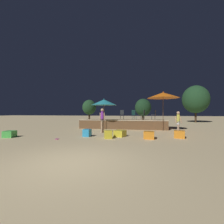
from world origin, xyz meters
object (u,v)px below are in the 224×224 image
object	(u,v)px
cube_seat_4	(108,134)
bistro_chair_1	(154,114)
person_1	(178,123)
patio_umbrella_0	(104,102)
cube_seat_1	(120,133)
frisbee_disc	(57,139)
cube_seat_2	(87,133)
bistro_chair_2	(122,114)
bistro_chair_0	(143,114)
cube_seat_5	(179,134)
patio_umbrella_1	(163,95)
bistro_chair_3	(134,114)
background_tree_2	(196,99)
cube_seat_0	(10,134)
person_0	(102,119)
cube_seat_3	(149,135)
background_tree_1	(143,108)
background_tree_0	(89,107)

from	to	relation	value
cube_seat_4	bistro_chair_1	xyz separation A→B (m)	(3.20, 5.70, 1.18)
person_1	patio_umbrella_0	bearing A→B (deg)	-101.87
cube_seat_1	bistro_chair_1	world-z (taller)	bistro_chair_1
bistro_chair_1	frisbee_disc	size ratio (longest dim) A/B	4.04
cube_seat_2	bistro_chair_2	xyz separation A→B (m)	(1.59, 5.63, 1.18)
cube_seat_1	bistro_chair_0	xyz separation A→B (m)	(1.61, 5.58, 1.22)
cube_seat_2	cube_seat_5	distance (m)	5.75
patio_umbrella_1	bistro_chair_3	bearing A→B (deg)	158.69
cube_seat_4	bistro_chair_3	distance (m)	5.85
cube_seat_5	bistro_chair_3	bearing A→B (deg)	122.33
cube_seat_2	frisbee_disc	xyz separation A→B (m)	(-1.35, -1.29, -0.22)
cube_seat_5	bistro_chair_1	xyz separation A→B (m)	(-1.04, 4.75, 1.20)
patio_umbrella_1	cube_seat_1	world-z (taller)	patio_umbrella_1
background_tree_2	patio_umbrella_0	bearing A→B (deg)	-134.60
cube_seat_0	bistro_chair_0	xyz separation A→B (m)	(8.37, 7.15, 1.22)
person_0	bistro_chair_2	distance (m)	3.87
bistro_chair_1	frisbee_disc	distance (m)	9.02
patio_umbrella_1	bistro_chair_2	distance (m)	4.30
patio_umbrella_1	cube_seat_0	size ratio (longest dim) A/B	4.88
cube_seat_0	cube_seat_5	world-z (taller)	cube_seat_5
cube_seat_0	cube_seat_3	distance (m)	8.62
patio_umbrella_1	cube_seat_2	xyz separation A→B (m)	(-5.30, -4.16, -2.78)
cube_seat_0	person_1	world-z (taller)	person_1
bistro_chair_0	cube_seat_2	bearing A→B (deg)	-15.96
patio_umbrella_1	cube_seat_0	xyz separation A→B (m)	(-9.97, -5.34, -2.81)
person_0	background_tree_1	distance (m)	12.00
cube_seat_3	frisbee_disc	xyz separation A→B (m)	(-5.24, -1.19, -0.20)
cube_seat_3	bistro_chair_0	xyz separation A→B (m)	(-0.18, 6.07, 1.20)
patio_umbrella_1	cube_seat_1	bearing A→B (deg)	-130.41
patio_umbrella_1	cube_seat_1	size ratio (longest dim) A/B	4.03
patio_umbrella_0	bistro_chair_3	world-z (taller)	patio_umbrella_0
bistro_chair_3	frisbee_disc	xyz separation A→B (m)	(-4.15, -6.43, -1.40)
cube_seat_2	background_tree_2	xyz separation A→B (m)	(11.76, 15.71, 3.30)
cube_seat_1	bistro_chair_1	xyz separation A→B (m)	(2.59, 4.87, 1.22)
bistro_chair_3	background_tree_2	bearing A→B (deg)	16.50
person_1	cube_seat_4	bearing A→B (deg)	-54.98
cube_seat_0	background_tree_0	distance (m)	15.03
patio_umbrella_1	cube_seat_4	world-z (taller)	patio_umbrella_1
person_1	bistro_chair_1	size ratio (longest dim) A/B	1.80
frisbee_disc	background_tree_2	world-z (taller)	background_tree_2
cube_seat_5	background_tree_1	world-z (taller)	background_tree_1
frisbee_disc	background_tree_2	bearing A→B (deg)	52.35
cube_seat_3	background_tree_1	distance (m)	13.67
bistro_chair_0	bistro_chair_3	xyz separation A→B (m)	(-0.91, -0.83, 0.00)
person_0	frisbee_disc	size ratio (longest dim) A/B	8.36
bistro_chair_1	frisbee_disc	xyz separation A→B (m)	(-6.04, -6.55, -1.40)
patio_umbrella_1	frisbee_disc	bearing A→B (deg)	-140.69
person_1	bistro_chair_3	distance (m)	4.76
cube_seat_5	person_1	size ratio (longest dim) A/B	0.44
cube_seat_0	cube_seat_3	bearing A→B (deg)	7.18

